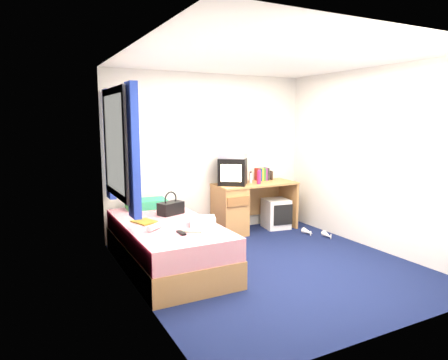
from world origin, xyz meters
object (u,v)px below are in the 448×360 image
towel (202,221)px  remote_control (181,233)px  crt_tv (233,171)px  water_bottle (154,227)px  desk (239,206)px  white_heels (318,234)px  storage_cube (276,213)px  vcr (233,156)px  handbag (171,208)px  colour_swatch_fan (192,231)px  bed (167,245)px  aerosol_can (251,178)px  magazine (145,222)px  pillow (146,204)px  pink_water_bottle (259,178)px  picture_frame (271,175)px

towel → remote_control: size_ratio=1.78×
crt_tv → water_bottle: 2.00m
desk → white_heels: size_ratio=2.64×
storage_cube → vcr: bearing=-176.3°
storage_cube → remote_control: (-2.15, -1.36, 0.32)m
handbag → colour_swatch_fan: 0.86m
bed → aerosol_can: bearing=28.1°
colour_swatch_fan → white_heels: colour_swatch_fan is taller
desk → magazine: size_ratio=4.64×
pillow → crt_tv: size_ratio=0.97×
crt_tv → magazine: crt_tv is taller
magazine → storage_cube: bearing=17.0°
crt_tv → handbag: size_ratio=1.54×
magazine → remote_control: remote_control is taller
handbag → crt_tv: bearing=4.1°
crt_tv → remote_control: size_ratio=3.40×
pillow → vcr: size_ratio=1.34×
pink_water_bottle → white_heels: pink_water_bottle is taller
picture_frame → magazine: 2.60m
aerosol_can → towel: (-1.37, -1.22, -0.24)m
pillow → handbag: 0.53m
desk → colour_swatch_fan: bearing=-134.5°
magazine → white_heels: size_ratio=0.57×
towel → aerosol_can: bearing=41.5°
storage_cube → pink_water_bottle: bearing=-161.4°
aerosol_can → handbag: 1.62m
pillow → magazine: (-0.24, -0.73, -0.05)m
storage_cube → picture_frame: picture_frame is taller
towel → remote_control: bearing=-147.6°
bed → remote_control: remote_control is taller
water_bottle → colour_swatch_fan: (0.33, -0.25, -0.03)m
aerosol_can → magazine: 2.09m
pillow → picture_frame: bearing=5.6°
magazine → desk: bearing=24.5°
desk → towel: desk is taller
handbag → magazine: 0.48m
colour_swatch_fan → vcr: bearing=48.0°
pillow → remote_control: (-0.04, -1.37, -0.05)m
storage_cube → water_bottle: bearing=-146.6°
colour_swatch_fan → crt_tv: bearing=48.0°
bed → handbag: size_ratio=5.65×
towel → white_heels: bearing=12.4°
magazine → colour_swatch_fan: (0.33, -0.62, -0.00)m
storage_cube → pink_water_bottle: size_ratio=2.41×
magazine → aerosol_can: bearing=22.4°
handbag → picture_frame: bearing=-1.0°
pillow → vcr: bearing=2.1°
crt_tv → colour_swatch_fan: (-1.26, -1.40, -0.40)m
desk → handbag: (-1.30, -0.55, 0.22)m
crt_tv → magazine: bearing=-117.6°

